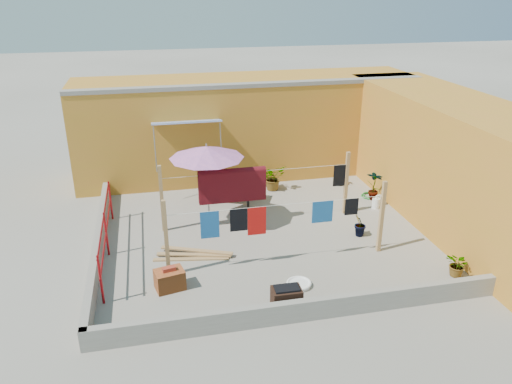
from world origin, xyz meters
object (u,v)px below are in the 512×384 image
brick_stack (170,279)px  patio_umbrella (207,153)px  brazier (286,299)px  water_jug_b (376,203)px  outdoor_table (227,181)px  green_hose (370,196)px  water_jug_a (379,200)px  plant_back_a (273,177)px  white_basin (299,284)px

brick_stack → patio_umbrella: bearing=66.6°
brick_stack → brazier: same height
brazier → water_jug_b: (3.81, 4.12, -0.10)m
outdoor_table → green_hose: outdoor_table is taller
water_jug_a → brazier: bearing=-133.0°
patio_umbrella → brazier: patio_umbrella is taller
outdoor_table → plant_back_a: bearing=23.3°
white_basin → water_jug_a: 4.99m
brazier → plant_back_a: plant_back_a is taller
brick_stack → plant_back_a: plant_back_a is taller
white_basin → water_jug_a: bearing=45.3°
water_jug_a → water_jug_b: bearing=-136.6°
white_basin → brazier: bearing=-123.1°
water_jug_a → water_jug_b: size_ratio=0.92×
patio_umbrella → brick_stack: size_ratio=3.38×
plant_back_a → water_jug_b: bearing=-38.4°
patio_umbrella → outdoor_table: 2.14m
brazier → plant_back_a: bearing=78.2°
brazier → brick_stack: bearing=150.5°
water_jug_a → water_jug_b: (-0.19, -0.18, 0.01)m
green_hose → plant_back_a: 3.00m
patio_umbrella → plant_back_a: (2.28, 2.11, -1.65)m
patio_umbrella → brick_stack: patio_umbrella is taller
outdoor_table → white_basin: outdoor_table is taller
patio_umbrella → white_basin: size_ratio=4.22×
brazier → water_jug_a: brazier is taller
brazier → white_basin: 0.92m
water_jug_a → plant_back_a: (-2.73, 1.82, 0.26)m
plant_back_a → water_jug_a: bearing=-33.7°
patio_umbrella → white_basin: bearing=-65.3°
brick_stack → green_hose: (6.20, 3.68, -0.19)m
outdoor_table → water_jug_b: (4.08, -1.34, -0.50)m
brick_stack → white_basin: size_ratio=1.25×
green_hose → water_jug_b: bearing=-103.5°
white_basin → water_jug_a: water_jug_a is taller
outdoor_table → plant_back_a: 1.70m
water_jug_b → plant_back_a: plant_back_a is taller
water_jug_b → plant_back_a: (-2.53, 2.01, 0.24)m
white_basin → patio_umbrella: bearing=114.7°
patio_umbrella → water_jug_b: bearing=1.3°
water_jug_b → water_jug_a: bearing=43.4°
white_basin → brick_stack: bearing=169.7°
plant_back_a → patio_umbrella: bearing=-137.2°
outdoor_table → brazier: bearing=-87.2°
outdoor_table → water_jug_a: 4.45m
outdoor_table → water_jug_a: size_ratio=5.38×
green_hose → brazier: bearing=-129.1°
water_jug_b → green_hose: 0.84m
water_jug_a → patio_umbrella: bearing=-176.7°
outdoor_table → brazier: 5.48m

